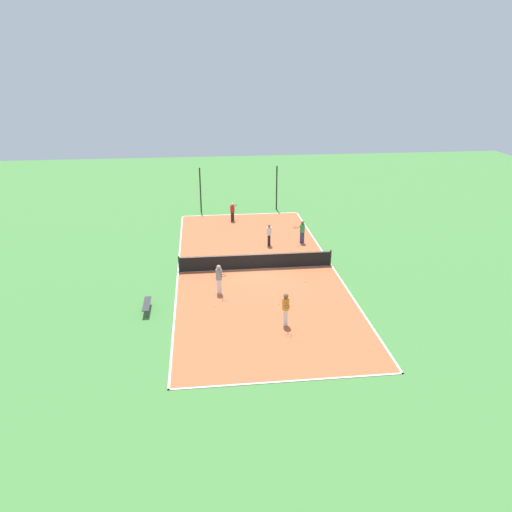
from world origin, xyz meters
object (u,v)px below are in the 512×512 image
bench (147,304)px  player_coach_red (232,211)px  player_far_white (269,233)px  fence_post_back_left (200,190)px  player_baseline_gray (219,277)px  player_center_orange (286,307)px  tennis_ball_midcourt (214,306)px  fence_post_back_right (277,188)px  tennis_net (256,261)px  tennis_ball_left_sideline (305,281)px  tennis_ball_right_alley (279,304)px  player_far_green (302,230)px

bench → player_coach_red: player_coach_red is taller
player_far_white → player_coach_red: bearing=30.5°
player_far_white → fence_post_back_left: size_ratio=0.42×
bench → player_baseline_gray: size_ratio=0.99×
player_coach_red → player_far_white: bearing=-134.0°
player_baseline_gray → player_center_orange: size_ratio=0.99×
bench → tennis_ball_midcourt: 3.62m
player_baseline_gray → fence_post_back_right: fence_post_back_right is taller
tennis_net → bench: bearing=-142.0°
tennis_ball_left_sideline → tennis_ball_midcourt: bearing=-154.9°
bench → player_baseline_gray: 4.36m
bench → player_baseline_gray: bearing=-66.7°
player_baseline_gray → tennis_ball_midcourt: size_ratio=25.70×
player_coach_red → fence_post_back_right: 5.27m
player_far_white → player_center_orange: bearing=-172.9°
player_coach_red → tennis_ball_right_alley: 15.59m
player_baseline_gray → player_coach_red: bearing=150.7°
player_far_green → tennis_ball_left_sideline: bearing=54.4°
bench → player_far_white: player_far_white is taller
tennis_ball_right_alley → tennis_ball_midcourt: bearing=176.4°
tennis_net → tennis_ball_left_sideline: (2.73, -2.34, -0.51)m
tennis_ball_right_alley → fence_post_back_left: 19.09m
tennis_net → tennis_ball_midcourt: size_ratio=145.27×
bench → tennis_ball_right_alley: (7.16, -0.14, -0.33)m
bench → tennis_ball_midcourt: bearing=-88.6°
player_far_white → tennis_ball_midcourt: bearing=165.6°
player_coach_red → tennis_ball_left_sideline: player_coach_red is taller
player_far_white → tennis_ball_left_sideline: (1.32, -6.48, -0.90)m
player_baseline_gray → tennis_ball_right_alley: 3.82m
bench → player_coach_red: bearing=-20.3°
fence_post_back_right → player_far_white: bearing=-101.9°
tennis_net → player_far_white: 4.39m
tennis_net → player_far_green: size_ratio=5.90×
player_far_white → fence_post_back_left: bearing=38.2°
player_far_white → player_coach_red: player_far_white is taller
tennis_net → player_center_orange: size_ratio=5.61×
player_baseline_gray → player_coach_red: (1.71, 13.65, -0.12)m
tennis_ball_midcourt → player_far_green: bearing=54.3°
bench → player_baseline_gray: player_baseline_gray is taller
player_far_green → fence_post_back_right: 9.01m
player_baseline_gray → tennis_ball_right_alley: size_ratio=25.70×
fence_post_back_left → fence_post_back_right: 6.72m
bench → fence_post_back_right: (9.83, 18.42, 1.57)m
player_far_green → player_coach_red: (-4.69, 5.87, -0.07)m
fence_post_back_right → tennis_net: bearing=-104.1°
tennis_ball_left_sideline → tennis_ball_midcourt: (-5.60, -2.62, 0.00)m
player_baseline_gray → tennis_ball_right_alley: bearing=38.0°
bench → player_center_orange: (7.13, -2.36, 0.65)m
bench → fence_post_back_left: size_ratio=0.44×
tennis_ball_left_sideline → player_far_white: bearing=101.5°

